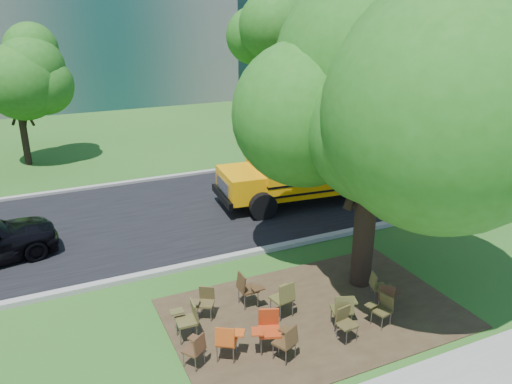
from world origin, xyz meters
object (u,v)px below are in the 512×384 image
chair_9 (205,300)px  main_tree (375,97)px  chair_6 (382,307)px  chair_7 (388,295)px  chair_2 (287,339)px  chair_3 (268,326)px  chair_5 (345,321)px  chair_11 (284,296)px  school_bus (382,150)px  chair_10 (247,287)px  chair_8 (188,316)px  chair_12 (378,285)px  chair_1 (227,339)px  chair_4 (344,308)px  chair_0 (196,347)px

chair_9 → main_tree: bearing=-151.6°
chair_6 → chair_7: (0.43, 0.34, 0.02)m
chair_2 → chair_3: size_ratio=0.89×
chair_5 → chair_11: bearing=-66.8°
school_bus → chair_10: (-8.37, -5.54, -1.15)m
chair_3 → chair_6: (2.83, -0.31, -0.11)m
chair_5 → chair_8: bearing=-34.0°
school_bus → chair_11: 10.05m
chair_3 → chair_12: bearing=-149.7°
chair_1 → chair_3: 0.93m
chair_3 → chair_8: 1.82m
chair_3 → chair_6: bearing=-165.1°
main_tree → chair_2: (-3.31, -1.96, -4.54)m
chair_4 → chair_7: bearing=23.2°
chair_0 → chair_2: 1.90m
chair_4 → chair_12: (1.45, 0.61, -0.09)m
chair_7 → chair_10: (-3.00, 1.68, 0.06)m
chair_4 → chair_12: size_ratio=1.19×
chair_3 → chair_4: bearing=-161.0°
chair_6 → chair_9: 4.19m
school_bus → chair_4: school_bus is taller
chair_6 → chair_8: 4.50m
chair_7 → chair_0: bearing=-138.7°
main_tree → chair_5: main_tree is taller
school_bus → chair_0: size_ratio=15.60×
chair_6 → chair_7: 0.55m
chair_6 → chair_9: bearing=47.3°
chair_0 → chair_6: chair_6 is taller
chair_4 → chair_5: bearing=-99.3°
main_tree → chair_12: main_tree is taller
chair_6 → chair_5: bearing=81.9°
chair_5 → chair_10: (-1.47, 2.13, 0.08)m
chair_6 → school_bus: bearing=-51.1°
chair_2 → chair_7: size_ratio=1.03×
chair_4 → chair_7: 1.35m
chair_3 → chair_7: size_ratio=1.16×
chair_5 → chair_6: 1.11m
chair_9 → chair_11: chair_11 is taller
chair_1 → chair_2: chair_1 is taller
chair_3 → chair_5: size_ratio=1.20×
chair_1 → chair_7: size_ratio=1.07×
chair_12 → chair_2: bearing=-54.4°
chair_9 → chair_1: bearing=118.5°
chair_9 → chair_4: bearing=178.5°
chair_3 → chair_2: bearing=134.4°
chair_3 → chair_4: (1.91, -0.07, -0.01)m
chair_7 → chair_9: chair_7 is taller
chair_7 → chair_11: size_ratio=0.85×
chair_10 → chair_5: bearing=34.1°
chair_5 → chair_12: size_ratio=1.00×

